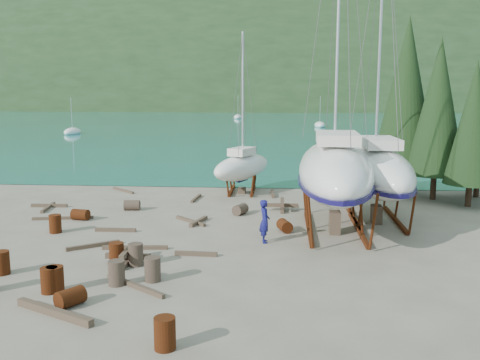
# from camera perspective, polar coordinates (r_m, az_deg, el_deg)

# --- Properties ---
(ground) EXTENTS (600.00, 600.00, 0.00)m
(ground) POSITION_cam_1_polar(r_m,az_deg,el_deg) (23.05, -3.20, -7.54)
(ground) COLOR #655E50
(ground) RESTS_ON ground
(bay_water) EXTENTS (700.00, 700.00, 0.00)m
(bay_water) POSITION_cam_1_polar(r_m,az_deg,el_deg) (336.92, 4.08, 8.31)
(bay_water) COLOR #187B77
(bay_water) RESTS_ON ground
(far_hill) EXTENTS (800.00, 360.00, 110.00)m
(far_hill) POSITION_cam_1_polar(r_m,az_deg,el_deg) (341.92, 4.09, 8.33)
(far_hill) COLOR #1C3118
(far_hill) RESTS_ON ground
(far_house_left) EXTENTS (6.60, 5.60, 5.60)m
(far_house_left) POSITION_cam_1_polar(r_m,az_deg,el_deg) (221.05, -12.14, 8.28)
(far_house_left) COLOR beige
(far_house_left) RESTS_ON ground
(far_house_center) EXTENTS (6.60, 5.60, 5.60)m
(far_house_center) POSITION_cam_1_polar(r_m,az_deg,el_deg) (213.12, -1.66, 8.45)
(far_house_center) COLOR beige
(far_house_center) RESTS_ON ground
(far_house_right) EXTENTS (6.60, 5.60, 5.60)m
(far_house_right) POSITION_cam_1_polar(r_m,az_deg,el_deg) (213.58, 11.94, 8.25)
(far_house_right) COLOR beige
(far_house_right) RESTS_ON ground
(cypress_near_right) EXTENTS (3.60, 3.60, 10.00)m
(cypress_near_right) POSITION_cam_1_polar(r_m,az_deg,el_deg) (35.15, 20.37, 7.34)
(cypress_near_right) COLOR black
(cypress_near_right) RESTS_ON ground
(cypress_mid_right) EXTENTS (3.06, 3.06, 8.50)m
(cypress_mid_right) POSITION_cam_1_polar(r_m,az_deg,el_deg) (33.73, 23.67, 5.59)
(cypress_mid_right) COLOR black
(cypress_mid_right) RESTS_ON ground
(cypress_back_left) EXTENTS (4.14, 4.14, 11.50)m
(cypress_back_left) POSITION_cam_1_polar(r_m,az_deg,el_deg) (36.72, 17.33, 8.93)
(cypress_back_left) COLOR black
(cypress_back_left) RESTS_ON ground
(moored_boat_left) EXTENTS (2.00, 5.00, 6.05)m
(moored_boat_left) POSITION_cam_1_polar(r_m,az_deg,el_deg) (88.48, -17.44, 4.93)
(moored_boat_left) COLOR white
(moored_boat_left) RESTS_ON ground
(moored_boat_mid) EXTENTS (2.00, 5.00, 6.05)m
(moored_boat_mid) POSITION_cam_1_polar(r_m,az_deg,el_deg) (102.27, 8.50, 5.81)
(moored_boat_mid) COLOR white
(moored_boat_mid) RESTS_ON ground
(moored_boat_far) EXTENTS (2.00, 5.00, 6.05)m
(moored_boat_far) POSITION_cam_1_polar(r_m,az_deg,el_deg) (132.45, -0.22, 6.73)
(moored_boat_far) COLOR white
(moored_boat_far) RESTS_ON ground
(large_sailboat_near) EXTENTS (3.93, 11.94, 18.60)m
(large_sailboat_near) POSITION_cam_1_polar(r_m,az_deg,el_deg) (26.09, 10.10, 1.08)
(large_sailboat_near) COLOR white
(large_sailboat_near) RESTS_ON ground
(large_sailboat_far) EXTENTS (3.33, 10.59, 16.64)m
(large_sailboat_far) POSITION_cam_1_polar(r_m,az_deg,el_deg) (28.54, 14.35, 1.08)
(large_sailboat_far) COLOR white
(large_sailboat_far) RESTS_ON ground
(small_sailboat_shore) EXTENTS (4.57, 6.87, 10.56)m
(small_sailboat_shore) POSITION_cam_1_polar(r_m,az_deg,el_deg) (35.76, 0.24, 1.45)
(small_sailboat_shore) COLOR white
(small_sailboat_shore) RESTS_ON ground
(worker) EXTENTS (0.57, 0.78, 1.96)m
(worker) POSITION_cam_1_polar(r_m,az_deg,el_deg) (24.03, 2.64, -4.41)
(worker) COLOR #131356
(worker) RESTS_ON ground
(drum_0) EXTENTS (0.58, 0.58, 0.88)m
(drum_0) POSITION_cam_1_polar(r_m,az_deg,el_deg) (21.94, -24.08, -8.06)
(drum_0) COLOR #542E0E
(drum_0) RESTS_ON ground
(drum_2) EXTENTS (0.98, 0.74, 0.58)m
(drum_2) POSITION_cam_1_polar(r_m,az_deg,el_deg) (29.50, -16.66, -3.56)
(drum_2) COLOR #542E0E
(drum_2) RESTS_ON ground
(drum_3) EXTENTS (0.58, 0.58, 0.88)m
(drum_3) POSITION_cam_1_polar(r_m,az_deg,el_deg) (19.47, -19.11, -9.95)
(drum_3) COLOR #542E0E
(drum_3) RESTS_ON ground
(drum_5) EXTENTS (0.58, 0.58, 0.88)m
(drum_5) POSITION_cam_1_polar(r_m,az_deg,el_deg) (21.41, -11.06, -7.82)
(drum_5) COLOR #2D2823
(drum_5) RESTS_ON ground
(drum_6) EXTENTS (0.83, 1.02, 0.58)m
(drum_6) POSITION_cam_1_polar(r_m,az_deg,el_deg) (26.04, 4.79, -4.90)
(drum_6) COLOR #542E0E
(drum_6) RESTS_ON ground
(drum_7) EXTENTS (0.58, 0.58, 0.88)m
(drum_7) POSITION_cam_1_polar(r_m,az_deg,el_deg) (14.76, -8.02, -15.88)
(drum_7) COLOR #542E0E
(drum_7) RESTS_ON ground
(drum_8) EXTENTS (0.58, 0.58, 0.88)m
(drum_8) POSITION_cam_1_polar(r_m,az_deg,el_deg) (27.22, -19.11, -4.44)
(drum_8) COLOR #542E0E
(drum_8) RESTS_ON ground
(drum_9) EXTENTS (0.93, 0.66, 0.58)m
(drum_9) POSITION_cam_1_polar(r_m,az_deg,el_deg) (31.19, -11.44, -2.65)
(drum_9) COLOR #2D2823
(drum_9) RESTS_ON ground
(drum_10) EXTENTS (0.58, 0.58, 0.88)m
(drum_10) POSITION_cam_1_polar(r_m,az_deg,el_deg) (19.43, -19.67, -10.02)
(drum_10) COLOR #542E0E
(drum_10) RESTS_ON ground
(drum_11) EXTENTS (0.90, 1.04, 0.58)m
(drum_11) POSITION_cam_1_polar(r_m,az_deg,el_deg) (29.50, 0.03, -3.15)
(drum_11) COLOR #2D2823
(drum_11) RESTS_ON ground
(drum_12) EXTENTS (0.97, 1.05, 0.58)m
(drum_12) POSITION_cam_1_polar(r_m,az_deg,el_deg) (18.12, -17.64, -11.84)
(drum_12) COLOR #542E0E
(drum_12) RESTS_ON ground
(drum_14) EXTENTS (0.58, 0.58, 0.88)m
(drum_14) POSITION_cam_1_polar(r_m,az_deg,el_deg) (21.69, -13.02, -7.66)
(drum_14) COLOR #542E0E
(drum_14) RESTS_ON ground
(drum_16) EXTENTS (0.58, 0.58, 0.88)m
(drum_16) POSITION_cam_1_polar(r_m,az_deg,el_deg) (19.49, -13.03, -9.63)
(drum_16) COLOR #2D2823
(drum_16) RESTS_ON ground
(drum_17) EXTENTS (0.58, 0.58, 0.88)m
(drum_17) POSITION_cam_1_polar(r_m,az_deg,el_deg) (19.63, -9.31, -9.37)
(drum_17) COLOR #2D2823
(drum_17) RESTS_ON ground
(timber_0) EXTENTS (1.95, 1.82, 0.14)m
(timber_0) POSITION_cam_1_polar(r_m,az_deg,el_deg) (37.13, -12.35, -1.09)
(timber_0) COLOR brown
(timber_0) RESTS_ON ground
(timber_2) EXTENTS (2.14, 0.30, 0.19)m
(timber_2) POSITION_cam_1_polar(r_m,az_deg,el_deg) (33.36, -19.69, -2.58)
(timber_2) COLOR brown
(timber_2) RESTS_ON ground
(timber_3) EXTENTS (2.54, 1.97, 0.15)m
(timber_3) POSITION_cam_1_polar(r_m,az_deg,el_deg) (19.22, -11.15, -11.00)
(timber_3) COLOR brown
(timber_3) RESTS_ON ground
(timber_4) EXTENTS (2.01, 0.20, 0.17)m
(timber_4) POSITION_cam_1_polar(r_m,az_deg,el_deg) (26.72, -13.14, -5.20)
(timber_4) COLOR brown
(timber_4) RESTS_ON ground
(timber_5) EXTENTS (2.81, 0.42, 0.16)m
(timber_5) POSITION_cam_1_polar(r_m,az_deg,el_deg) (23.62, -11.13, -7.08)
(timber_5) COLOR brown
(timber_5) RESTS_ON ground
(timber_6) EXTENTS (0.30, 2.08, 0.19)m
(timber_6) POSITION_cam_1_polar(r_m,az_deg,el_deg) (35.05, 3.51, -1.47)
(timber_6) COLOR brown
(timber_6) RESTS_ON ground
(timber_7) EXTENTS (1.79, 0.25, 0.17)m
(timber_7) POSITION_cam_1_polar(r_m,az_deg,el_deg) (22.39, -4.72, -7.84)
(timber_7) COLOR brown
(timber_7) RESTS_ON ground
(timber_8) EXTENTS (0.69, 1.91, 0.19)m
(timber_8) POSITION_cam_1_polar(r_m,az_deg,el_deg) (27.71, -4.44, -4.43)
(timber_8) COLOR brown
(timber_8) RESTS_ON ground
(timber_9) EXTENTS (0.33, 2.26, 0.15)m
(timber_9) POSITION_cam_1_polar(r_m,az_deg,el_deg) (33.71, -4.71, -1.96)
(timber_9) COLOR brown
(timber_9) RESTS_ON ground
(timber_11) EXTENTS (1.83, 1.80, 0.15)m
(timber_11) POSITION_cam_1_polar(r_m,az_deg,el_deg) (27.92, -5.31, -4.37)
(timber_11) COLOR brown
(timber_11) RESTS_ON ground
(timber_12) EXTENTS (2.00, 1.53, 0.17)m
(timber_12) POSITION_cam_1_polar(r_m,az_deg,el_deg) (24.33, -15.40, -6.75)
(timber_12) COLOR brown
(timber_12) RESTS_ON ground
(timber_15) EXTENTS (3.13, 0.76, 0.15)m
(timber_15) POSITION_cam_1_polar(r_m,az_deg,el_deg) (29.97, -18.37, -3.87)
(timber_15) COLOR brown
(timber_15) RESTS_ON ground
(timber_16) EXTENTS (2.95, 1.65, 0.23)m
(timber_16) POSITION_cam_1_polar(r_m,az_deg,el_deg) (17.63, -19.22, -13.15)
(timber_16) COLOR brown
(timber_16) RESTS_ON ground
(timber_17) EXTENTS (0.50, 2.45, 0.16)m
(timber_17) POSITION_cam_1_polar(r_m,az_deg,el_deg) (32.89, -19.79, -2.77)
(timber_17) COLOR brown
(timber_17) RESTS_ON ground
(timber_pile_fore) EXTENTS (1.80, 1.80, 0.60)m
(timber_pile_fore) POSITION_cam_1_polar(r_m,az_deg,el_deg) (21.76, -11.85, -7.95)
(timber_pile_fore) COLOR brown
(timber_pile_fore) RESTS_ON ground
(timber_pile_aft) EXTENTS (1.80, 1.80, 0.60)m
(timber_pile_aft) POSITION_cam_1_polar(r_m,az_deg,el_deg) (30.60, 4.52, -2.70)
(timber_pile_aft) COLOR brown
(timber_pile_aft) RESTS_ON ground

